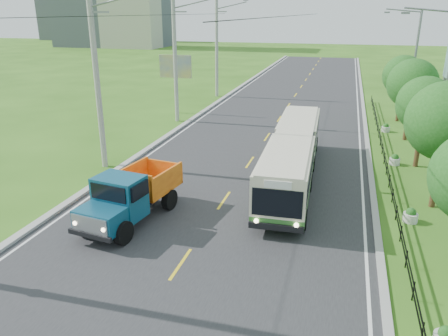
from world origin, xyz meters
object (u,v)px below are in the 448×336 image
at_px(streetlight_far, 413,60).
at_px(billboard_left, 176,70).
at_px(pole_near, 98,81).
at_px(bus, 293,153).
at_px(tree_third, 446,125).
at_px(planter_near, 410,216).
at_px(dump_truck, 131,193).
at_px(planter_mid, 395,160).
at_px(tree_fifth, 413,87).
at_px(pole_far, 217,49).
at_px(streetlight_mid, 444,86).
at_px(planter_far, 386,128).
at_px(tree_fourth, 425,107).
at_px(tree_back, 403,78).
at_px(pole_mid, 176,60).

bearing_deg(streetlight_far, billboard_left, -168.77).
relative_size(pole_near, billboard_left, 1.92).
bearing_deg(bus, tree_third, -13.97).
height_order(planter_near, billboard_left, billboard_left).
height_order(streetlight_far, dump_truck, streetlight_far).
xyz_separation_m(planter_mid, billboard_left, (-18.10, 10.00, 3.58)).
distance_m(tree_third, tree_fifth, 12.00).
relative_size(pole_far, bus, 0.71).
height_order(streetlight_mid, planter_near, streetlight_mid).
bearing_deg(planter_far, pole_near, -142.37).
bearing_deg(tree_fourth, tree_fifth, 90.00).
distance_m(tree_fourth, planter_mid, 3.53).
height_order(billboard_left, bus, billboard_left).
relative_size(tree_third, planter_mid, 8.96).
bearing_deg(tree_fourth, planter_far, 99.08).
relative_size(planter_far, dump_truck, 0.12).
height_order(tree_third, planter_near, tree_third).
relative_size(tree_back, planter_far, 8.21).
distance_m(tree_fourth, planter_near, 8.87).
bearing_deg(billboard_left, planter_far, -6.31).
relative_size(tree_third, tree_fourth, 1.11).
xyz_separation_m(tree_third, planter_mid, (-1.26, 5.86, -3.70)).
bearing_deg(bus, tree_fifth, 54.51).
bearing_deg(planter_far, bus, -114.85).
relative_size(tree_third, bus, 0.43).
distance_m(pole_mid, tree_third, 22.25).
relative_size(planter_mid, billboard_left, 0.13).
relative_size(billboard_left, bus, 0.37).
bearing_deg(planter_far, planter_mid, -90.00).
bearing_deg(planter_near, tree_fifth, 84.92).
relative_size(tree_third, billboard_left, 1.15).
xyz_separation_m(streetlight_mid, streetlight_far, (0.00, 14.00, 0.00)).
bearing_deg(tree_fourth, pole_near, -164.16).
xyz_separation_m(pole_near, dump_truck, (4.88, -6.14, -3.77)).
relative_size(tree_fourth, tree_fifth, 0.93).
bearing_deg(planter_mid, dump_truck, -137.09).
distance_m(bus, dump_truck, 9.23).
bearing_deg(streetlight_mid, planter_far, 104.32).
bearing_deg(streetlight_far, pole_near, -134.86).
xyz_separation_m(billboard_left, bus, (12.37, -14.36, -2.25)).
height_order(pole_near, bus, pole_near).
height_order(tree_fourth, streetlight_mid, streetlight_mid).
bearing_deg(billboard_left, pole_far, 82.17).
xyz_separation_m(tree_fifth, planter_far, (-1.26, 1.86, -3.57)).
bearing_deg(tree_third, tree_fifth, 90.00).
bearing_deg(pole_near, dump_truck, -51.55).
bearing_deg(dump_truck, pole_far, 107.64).
relative_size(streetlight_mid, billboard_left, 1.74).
relative_size(pole_near, planter_near, 14.93).
height_order(planter_mid, billboard_left, billboard_left).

